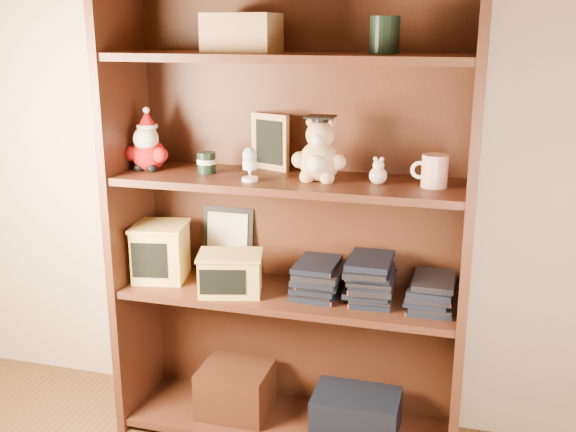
% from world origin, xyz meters
% --- Properties ---
extents(bookcase, '(1.20, 0.35, 1.60)m').
position_xyz_m(bookcase, '(0.20, 1.36, 0.78)').
color(bookcase, '#452113').
rests_on(bookcase, ground).
extents(shelf_lower, '(1.14, 0.33, 0.02)m').
position_xyz_m(shelf_lower, '(0.20, 1.30, 0.54)').
color(shelf_lower, '#452113').
rests_on(shelf_lower, ground).
extents(shelf_upper, '(1.14, 0.33, 0.02)m').
position_xyz_m(shelf_upper, '(0.20, 1.30, 0.94)').
color(shelf_upper, '#452113').
rests_on(shelf_upper, ground).
extents(santa_plush, '(0.16, 0.11, 0.22)m').
position_xyz_m(santa_plush, '(-0.30, 1.30, 1.03)').
color(santa_plush, '#A50F0F').
rests_on(santa_plush, shelf_upper).
extents(teachers_tin, '(0.06, 0.06, 0.07)m').
position_xyz_m(teachers_tin, '(-0.08, 1.30, 0.99)').
color(teachers_tin, black).
rests_on(teachers_tin, shelf_upper).
extents(chalkboard_plaque, '(0.15, 0.11, 0.19)m').
position_xyz_m(chalkboard_plaque, '(0.11, 1.42, 1.04)').
color(chalkboard_plaque, '#9E7547').
rests_on(chalkboard_plaque, shelf_upper).
extents(egg_cup, '(0.05, 0.05, 0.11)m').
position_xyz_m(egg_cup, '(0.10, 1.23, 1.01)').
color(egg_cup, white).
rests_on(egg_cup, shelf_upper).
extents(grad_teddy_bear, '(0.18, 0.15, 0.21)m').
position_xyz_m(grad_teddy_bear, '(0.31, 1.30, 1.03)').
color(grad_teddy_bear, tan).
rests_on(grad_teddy_bear, shelf_upper).
extents(pink_figurine, '(0.06, 0.06, 0.09)m').
position_xyz_m(pink_figurine, '(0.50, 1.31, 0.98)').
color(pink_figurine, '#CFA9A0').
rests_on(pink_figurine, shelf_upper).
extents(teacher_mug, '(0.11, 0.08, 0.10)m').
position_xyz_m(teacher_mug, '(0.67, 1.30, 1.00)').
color(teacher_mug, silver).
rests_on(teacher_mug, shelf_upper).
extents(certificate_frame, '(0.19, 0.05, 0.24)m').
position_xyz_m(certificate_frame, '(-0.07, 1.44, 0.67)').
color(certificate_frame, black).
rests_on(certificate_frame, shelf_lower).
extents(treats_box, '(0.22, 0.22, 0.20)m').
position_xyz_m(treats_box, '(-0.27, 1.30, 0.65)').
color(treats_box, '#DBB459').
rests_on(treats_box, shelf_lower).
extents(pencils_box, '(0.25, 0.20, 0.14)m').
position_xyz_m(pencils_box, '(0.02, 1.24, 0.62)').
color(pencils_box, '#DBB459').
rests_on(pencils_box, shelf_lower).
extents(book_stack_left, '(0.14, 0.20, 0.11)m').
position_xyz_m(book_stack_left, '(0.31, 1.30, 0.61)').
color(book_stack_left, black).
rests_on(book_stack_left, shelf_lower).
extents(book_stack_mid, '(0.14, 0.20, 0.14)m').
position_xyz_m(book_stack_mid, '(0.48, 1.30, 0.62)').
color(book_stack_mid, black).
rests_on(book_stack_mid, shelf_lower).
extents(book_stack_right, '(0.14, 0.20, 0.10)m').
position_xyz_m(book_stack_right, '(0.68, 1.30, 0.60)').
color(book_stack_right, black).
rests_on(book_stack_right, shelf_lower).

